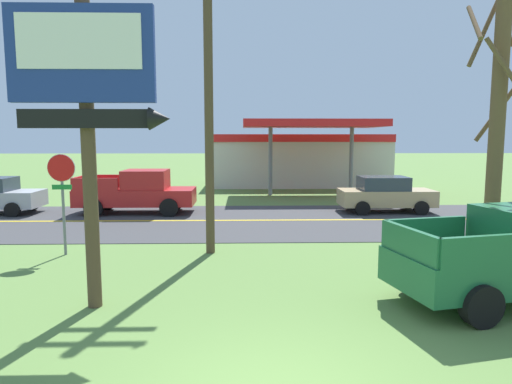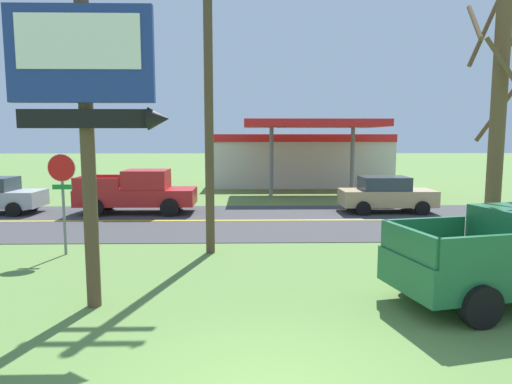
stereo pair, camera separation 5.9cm
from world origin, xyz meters
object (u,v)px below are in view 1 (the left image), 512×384
at_px(stop_sign, 62,186).
at_px(motel_sign, 88,94).
at_px(bare_tree, 498,119).
at_px(gas_station, 299,158).
at_px(pickup_red_on_road, 138,192).
at_px(car_tan_near_lane, 385,194).
at_px(utility_pole, 209,91).

bearing_deg(stop_sign, motel_sign, -62.04).
relative_size(bare_tree, gas_station, 0.64).
xyz_separation_m(gas_station, pickup_red_on_road, (-8.75, -12.05, -0.98)).
bearing_deg(bare_tree, stop_sign, 174.73).
height_order(motel_sign, car_tan_near_lane, motel_sign).
xyz_separation_m(motel_sign, stop_sign, (-2.27, 4.28, -2.22)).
distance_m(stop_sign, pickup_red_on_road, 7.39).
bearing_deg(utility_pole, car_tan_near_lane, 43.82).
bearing_deg(car_tan_near_lane, stop_sign, -148.03).
height_order(motel_sign, utility_pole, utility_pole).
xyz_separation_m(motel_sign, gas_station, (6.93, 23.63, -2.30)).
xyz_separation_m(bare_tree, pickup_red_on_road, (-11.54, 8.40, -2.95)).
bearing_deg(bare_tree, motel_sign, -161.93).
bearing_deg(motel_sign, bare_tree, 18.07).
bearing_deg(gas_station, car_tan_near_lane, -78.33).
height_order(gas_station, pickup_red_on_road, gas_station).
distance_m(gas_station, car_tan_near_lane, 12.36).
distance_m(pickup_red_on_road, car_tan_near_lane, 11.24).
bearing_deg(car_tan_near_lane, utility_pole, -136.18).
bearing_deg(motel_sign, gas_station, 73.65).
bearing_deg(gas_station, stop_sign, -115.44).
bearing_deg(stop_sign, pickup_red_on_road, 86.42).
relative_size(motel_sign, bare_tree, 0.81).
height_order(stop_sign, pickup_red_on_road, stop_sign).
bearing_deg(bare_tree, car_tan_near_lane, 92.04).
distance_m(motel_sign, car_tan_near_lane, 15.31).
bearing_deg(utility_pole, pickup_red_on_road, 117.86).
distance_m(utility_pole, bare_tree, 7.90).
xyz_separation_m(motel_sign, car_tan_near_lane, (9.42, 11.57, -3.42)).
height_order(utility_pole, pickup_red_on_road, utility_pole).
bearing_deg(stop_sign, gas_station, 64.56).
height_order(motel_sign, gas_station, motel_sign).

